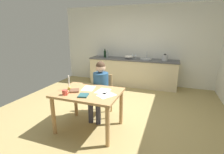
{
  "coord_description": "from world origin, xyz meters",
  "views": [
    {
      "loc": [
        1.22,
        -3.12,
        1.8
      ],
      "look_at": [
        0.06,
        0.08,
        0.85
      ],
      "focal_mm": 26.8,
      "sensor_mm": 36.0,
      "label": 1
    }
  ],
  "objects": [
    {
      "name": "paper_letter",
      "position": [
        0.23,
        -0.67,
        0.74
      ],
      "size": [
        0.33,
        0.36,
        0.0
      ],
      "primitive_type": "cube",
      "rotation": [
        0.0,
        0.0,
        -0.55
      ],
      "color": "white",
      "rests_on": "dining_table"
    },
    {
      "name": "sink_unit",
      "position": [
        0.43,
        2.24,
        0.92
      ],
      "size": [
        0.36,
        0.36,
        0.24
      ],
      "color": "#B2B7BC",
      "rests_on": "kitchen_counter"
    },
    {
      "name": "bottle_oil",
      "position": [
        -1.0,
        2.27,
        1.02
      ],
      "size": [
        0.08,
        0.08,
        0.28
      ],
      "color": "black",
      "rests_on": "kitchen_counter"
    },
    {
      "name": "chair_at_table",
      "position": [
        -0.15,
        0.04,
        0.49
      ],
      "size": [
        0.42,
        0.42,
        0.88
      ],
      "color": "tan",
      "rests_on": "ground"
    },
    {
      "name": "dining_table",
      "position": [
        -0.14,
        -0.62,
        0.63
      ],
      "size": [
        1.14,
        0.85,
        0.74
      ],
      "color": "tan",
      "rests_on": "ground"
    },
    {
      "name": "candlestick",
      "position": [
        -0.52,
        -0.65,
        0.82
      ],
      "size": [
        0.06,
        0.06,
        0.27
      ],
      "color": "gold",
      "rests_on": "dining_table"
    },
    {
      "name": "bottle_vinegar",
      "position": [
        -0.88,
        2.16,
        1.01
      ],
      "size": [
        0.08,
        0.08,
        0.25
      ],
      "color": "#8C999E",
      "rests_on": "kitchen_counter"
    },
    {
      "name": "mixing_bowl",
      "position": [
        -0.14,
        2.25,
        0.96
      ],
      "size": [
        0.26,
        0.26,
        0.12
      ],
      "primitive_type": "ellipsoid",
      "color": "white",
      "rests_on": "kitchen_counter"
    },
    {
      "name": "ground_plane",
      "position": [
        0.0,
        0.0,
        -0.02
      ],
      "size": [
        5.2,
        5.2,
        0.04
      ],
      "primitive_type": "cube",
      "color": "tan"
    },
    {
      "name": "book_cookery",
      "position": [
        -0.12,
        -0.84,
        0.76
      ],
      "size": [
        0.19,
        0.21,
        0.03
      ],
      "primitive_type": "cube",
      "rotation": [
        0.0,
        0.0,
        0.23
      ],
      "color": "#29565B",
      "rests_on": "dining_table"
    },
    {
      "name": "person_seated",
      "position": [
        -0.15,
        -0.1,
        0.68
      ],
      "size": [
        0.33,
        0.6,
        1.19
      ],
      "color": "navy",
      "rests_on": "ground"
    },
    {
      "name": "wall_back",
      "position": [
        0.0,
        2.6,
        1.3
      ],
      "size": [
        5.2,
        0.12,
        2.6
      ],
      "primitive_type": "cube",
      "color": "silver",
      "rests_on": "ground"
    },
    {
      "name": "wine_glass_near_sink",
      "position": [
        0.06,
        2.39,
        1.01
      ],
      "size": [
        0.07,
        0.07,
        0.15
      ],
      "color": "silver",
      "rests_on": "kitchen_counter"
    },
    {
      "name": "kitchen_counter",
      "position": [
        0.0,
        2.24,
        0.45
      ],
      "size": [
        2.9,
        0.64,
        0.9
      ],
      "color": "beige",
      "rests_on": "ground"
    },
    {
      "name": "stovetop_kettle",
      "position": [
        1.0,
        2.24,
        1.0
      ],
      "size": [
        0.18,
        0.18,
        0.22
      ],
      "color": "#B7BABF",
      "rests_on": "kitchen_counter"
    },
    {
      "name": "wine_glass_by_kettle",
      "position": [
        -0.05,
        2.39,
        1.01
      ],
      "size": [
        0.07,
        0.07,
        0.15
      ],
      "color": "silver",
      "rests_on": "kitchen_counter"
    },
    {
      "name": "paper_bill",
      "position": [
        -0.22,
        -0.46,
        0.74
      ],
      "size": [
        0.26,
        0.33,
        0.0
      ],
      "primitive_type": "cube",
      "rotation": [
        0.0,
        0.0,
        0.2
      ],
      "color": "white",
      "rests_on": "dining_table"
    },
    {
      "name": "book_magazine",
      "position": [
        -0.38,
        -0.7,
        0.76
      ],
      "size": [
        0.22,
        0.23,
        0.03
      ],
      "primitive_type": "cube",
      "rotation": [
        0.0,
        0.0,
        0.48
      ],
      "color": "brown",
      "rests_on": "dining_table"
    },
    {
      "name": "coffee_mug",
      "position": [
        -0.44,
        -0.9,
        0.79
      ],
      "size": [
        0.12,
        0.09,
        0.09
      ],
      "color": "#D84C3F",
      "rests_on": "dining_table"
    },
    {
      "name": "paper_envelope",
      "position": [
        0.09,
        -0.5,
        0.74
      ],
      "size": [
        0.23,
        0.31,
        0.0
      ],
      "primitive_type": "cube",
      "rotation": [
        0.0,
        0.0,
        -0.07
      ],
      "color": "white",
      "rests_on": "dining_table"
    }
  ]
}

